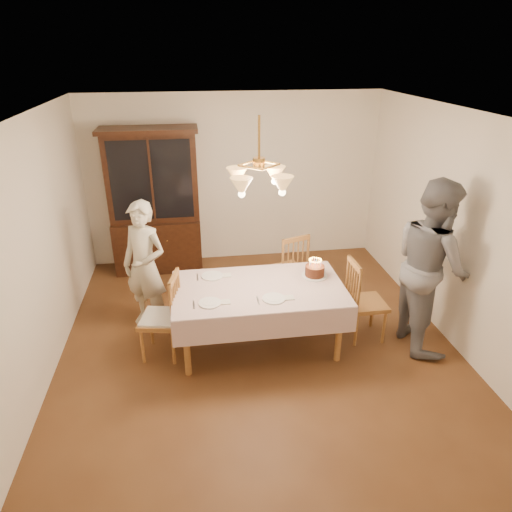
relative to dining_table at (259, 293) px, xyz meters
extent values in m
plane|color=#512E17|center=(0.00, 0.00, -0.68)|extent=(5.00, 5.00, 0.00)
plane|color=white|center=(0.00, 0.00, 1.92)|extent=(5.00, 5.00, 0.00)
plane|color=white|center=(0.00, 2.50, 0.62)|extent=(4.50, 0.00, 4.50)
plane|color=white|center=(0.00, -2.50, 0.62)|extent=(4.50, 0.00, 4.50)
plane|color=white|center=(-2.25, 0.00, 0.62)|extent=(0.00, 5.00, 5.00)
plane|color=white|center=(2.25, 0.00, 0.62)|extent=(0.00, 5.00, 5.00)
cube|color=#915B2A|center=(0.00, 0.00, 0.05)|extent=(1.80, 1.00, 0.04)
cube|color=beige|center=(0.00, 0.00, 0.07)|extent=(1.90, 1.10, 0.01)
cylinder|color=#915B2A|center=(-0.82, -0.42, -0.33)|extent=(0.07, 0.07, 0.71)
cylinder|color=#915B2A|center=(0.82, -0.42, -0.33)|extent=(0.07, 0.07, 0.71)
cylinder|color=#915B2A|center=(-0.82, 0.42, -0.33)|extent=(0.07, 0.07, 0.71)
cylinder|color=#915B2A|center=(0.82, 0.42, -0.33)|extent=(0.07, 0.07, 0.71)
cube|color=black|center=(-1.22, 2.23, -0.28)|extent=(1.30, 0.50, 0.80)
cube|color=black|center=(-1.22, 2.28, 0.77)|extent=(1.30, 0.40, 1.30)
cube|color=black|center=(-1.22, 2.08, 0.77)|extent=(1.14, 0.01, 1.14)
cube|color=black|center=(-1.22, 2.23, 1.45)|extent=(1.38, 0.54, 0.06)
cube|color=#915B2A|center=(0.54, 0.97, -0.23)|extent=(0.55, 0.54, 0.05)
cube|color=#915B2A|center=(0.60, 0.79, 0.29)|extent=(0.39, 0.17, 0.06)
cylinder|color=#915B2A|center=(0.65, 1.19, -0.47)|extent=(0.04, 0.04, 0.43)
cylinder|color=#915B2A|center=(0.31, 1.07, -0.47)|extent=(0.04, 0.04, 0.43)
cylinder|color=#915B2A|center=(0.76, 0.87, -0.47)|extent=(0.04, 0.04, 0.43)
cylinder|color=#915B2A|center=(0.42, 0.75, -0.47)|extent=(0.04, 0.04, 0.43)
cube|color=#915B2A|center=(-1.10, -0.01, -0.23)|extent=(0.50, 0.52, 0.05)
cube|color=#915B2A|center=(-0.91, -0.05, 0.29)|extent=(0.12, 0.40, 0.06)
cylinder|color=#915B2A|center=(-1.23, 0.20, -0.47)|extent=(0.04, 0.04, 0.43)
cylinder|color=#915B2A|center=(-1.30, -0.15, -0.47)|extent=(0.04, 0.04, 0.43)
cylinder|color=#915B2A|center=(-0.90, 0.13, -0.47)|extent=(0.04, 0.04, 0.43)
cylinder|color=#915B2A|center=(-0.97, -0.22, -0.47)|extent=(0.04, 0.04, 0.43)
cube|color=beige|center=(-1.10, -0.01, -0.20)|extent=(0.45, 0.47, 0.03)
cube|color=#915B2A|center=(1.28, -0.01, -0.23)|extent=(0.43, 0.45, 0.05)
cube|color=#915B2A|center=(1.09, -0.01, 0.29)|extent=(0.04, 0.40, 0.06)
cylinder|color=#915B2A|center=(1.45, -0.19, -0.47)|extent=(0.04, 0.04, 0.43)
cylinder|color=#915B2A|center=(1.44, 0.17, -0.47)|extent=(0.04, 0.04, 0.43)
cylinder|color=#915B2A|center=(1.11, -0.19, -0.47)|extent=(0.04, 0.04, 0.43)
cylinder|color=#915B2A|center=(1.10, 0.17, -0.47)|extent=(0.04, 0.04, 0.43)
imported|color=beige|center=(-1.28, 0.64, 0.12)|extent=(0.70, 0.64, 1.60)
imported|color=slate|center=(1.90, -0.18, 0.30)|extent=(0.77, 0.97, 1.97)
cylinder|color=white|center=(0.68, 0.17, 0.08)|extent=(0.30, 0.30, 0.01)
cylinder|color=#39180C|center=(0.68, 0.17, 0.15)|extent=(0.22, 0.22, 0.12)
cylinder|color=#598CD8|center=(0.75, 0.17, 0.24)|extent=(0.01, 0.01, 0.07)
sphere|color=#FFB23F|center=(0.75, 0.17, 0.28)|extent=(0.01, 0.01, 0.01)
cylinder|color=pink|center=(0.74, 0.19, 0.24)|extent=(0.01, 0.01, 0.07)
sphere|color=#FFB23F|center=(0.74, 0.19, 0.28)|extent=(0.01, 0.01, 0.01)
cylinder|color=#EACC66|center=(0.73, 0.21, 0.24)|extent=(0.01, 0.01, 0.07)
sphere|color=#FFB23F|center=(0.73, 0.21, 0.28)|extent=(0.01, 0.01, 0.01)
cylinder|color=#598CD8|center=(0.71, 0.23, 0.24)|extent=(0.01, 0.01, 0.07)
sphere|color=#FFB23F|center=(0.71, 0.23, 0.28)|extent=(0.01, 0.01, 0.01)
cylinder|color=pink|center=(0.69, 0.24, 0.24)|extent=(0.01, 0.01, 0.07)
sphere|color=#FFB23F|center=(0.69, 0.24, 0.28)|extent=(0.01, 0.01, 0.01)
cylinder|color=#EACC66|center=(0.66, 0.23, 0.24)|extent=(0.01, 0.01, 0.07)
sphere|color=#FFB23F|center=(0.66, 0.23, 0.28)|extent=(0.01, 0.01, 0.01)
cylinder|color=#598CD8|center=(0.64, 0.22, 0.24)|extent=(0.01, 0.01, 0.07)
sphere|color=#FFB23F|center=(0.64, 0.22, 0.28)|extent=(0.01, 0.01, 0.01)
cylinder|color=pink|center=(0.63, 0.20, 0.24)|extent=(0.01, 0.01, 0.07)
sphere|color=#FFB23F|center=(0.63, 0.20, 0.28)|extent=(0.01, 0.01, 0.01)
cylinder|color=#EACC66|center=(0.62, 0.18, 0.24)|extent=(0.01, 0.01, 0.07)
sphere|color=#FFB23F|center=(0.62, 0.18, 0.28)|extent=(0.01, 0.01, 0.01)
cylinder|color=#598CD8|center=(0.62, 0.16, 0.24)|extent=(0.01, 0.01, 0.07)
sphere|color=#FFB23F|center=(0.62, 0.16, 0.28)|extent=(0.01, 0.01, 0.01)
cylinder|color=pink|center=(0.63, 0.13, 0.24)|extent=(0.01, 0.01, 0.07)
sphere|color=#FFB23F|center=(0.63, 0.13, 0.28)|extent=(0.01, 0.01, 0.01)
cylinder|color=#EACC66|center=(0.64, 0.12, 0.24)|extent=(0.01, 0.01, 0.07)
sphere|color=#FFB23F|center=(0.64, 0.12, 0.28)|extent=(0.01, 0.01, 0.01)
cylinder|color=#598CD8|center=(0.66, 0.11, 0.24)|extent=(0.01, 0.01, 0.07)
sphere|color=#FFB23F|center=(0.66, 0.11, 0.28)|extent=(0.01, 0.01, 0.01)
cylinder|color=pink|center=(0.69, 0.10, 0.24)|extent=(0.01, 0.01, 0.07)
sphere|color=#FFB23F|center=(0.69, 0.10, 0.28)|extent=(0.01, 0.01, 0.01)
cylinder|color=#EACC66|center=(0.71, 0.11, 0.24)|extent=(0.01, 0.01, 0.07)
sphere|color=#FFB23F|center=(0.71, 0.11, 0.28)|extent=(0.01, 0.01, 0.01)
cylinder|color=#598CD8|center=(0.73, 0.12, 0.24)|extent=(0.01, 0.01, 0.07)
sphere|color=#FFB23F|center=(0.73, 0.12, 0.28)|extent=(0.01, 0.01, 0.01)
cylinder|color=pink|center=(0.74, 0.15, 0.24)|extent=(0.01, 0.01, 0.07)
sphere|color=#FFB23F|center=(0.74, 0.15, 0.28)|extent=(0.01, 0.01, 0.01)
cylinder|color=white|center=(-0.55, -0.27, 0.08)|extent=(0.24, 0.24, 0.02)
cube|color=silver|center=(-0.72, -0.27, 0.08)|extent=(0.01, 0.16, 0.01)
cube|color=beige|center=(-0.39, -0.27, 0.08)|extent=(0.10, 0.10, 0.01)
cylinder|color=white|center=(0.12, -0.28, 0.08)|extent=(0.25, 0.25, 0.02)
cube|color=silver|center=(-0.05, -0.28, 0.08)|extent=(0.01, 0.16, 0.01)
cube|color=beige|center=(0.29, -0.28, 0.08)|extent=(0.10, 0.10, 0.01)
cylinder|color=white|center=(-0.49, 0.34, 0.08)|extent=(0.25, 0.25, 0.02)
cube|color=silver|center=(-0.66, 0.34, 0.08)|extent=(0.01, 0.16, 0.01)
cube|color=beige|center=(-0.32, 0.34, 0.08)|extent=(0.10, 0.10, 0.01)
cylinder|color=#BF8C3F|center=(0.00, 0.00, 1.72)|extent=(0.02, 0.02, 0.40)
cylinder|color=#BF8C3F|center=(0.00, 0.00, 1.47)|extent=(0.12, 0.12, 0.10)
cone|color=#D8994C|center=(0.20, 0.20, 1.29)|extent=(0.22, 0.22, 0.18)
sphere|color=#FFD899|center=(0.20, 0.20, 1.22)|extent=(0.07, 0.07, 0.07)
cone|color=#D8994C|center=(-0.20, 0.20, 1.29)|extent=(0.22, 0.22, 0.18)
sphere|color=#FFD899|center=(-0.20, 0.20, 1.22)|extent=(0.07, 0.07, 0.07)
cone|color=#D8994C|center=(-0.20, -0.20, 1.29)|extent=(0.22, 0.22, 0.18)
sphere|color=#FFD899|center=(-0.20, -0.20, 1.22)|extent=(0.07, 0.07, 0.07)
cone|color=#D8994C|center=(0.20, -0.20, 1.29)|extent=(0.22, 0.22, 0.18)
sphere|color=#FFD899|center=(0.20, -0.20, 1.22)|extent=(0.07, 0.07, 0.07)
camera|label=1|loc=(-0.68, -4.38, 2.52)|focal=32.00mm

